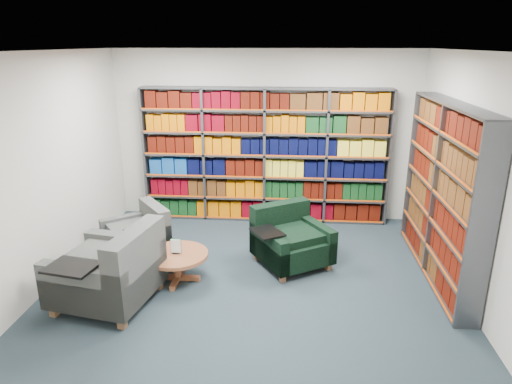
# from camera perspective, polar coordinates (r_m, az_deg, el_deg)

# --- Properties ---
(room_shell) EXTENTS (5.02, 5.02, 2.82)m
(room_shell) POSITION_cam_1_polar(r_m,az_deg,el_deg) (5.20, -0.55, 1.61)
(room_shell) COLOR #1A242D
(room_shell) RESTS_ON ground
(bookshelf_back) EXTENTS (4.00, 0.28, 2.20)m
(bookshelf_back) POSITION_cam_1_polar(r_m,az_deg,el_deg) (7.53, 1.10, 4.47)
(bookshelf_back) COLOR #47494F
(bookshelf_back) RESTS_ON ground
(bookshelf_right) EXTENTS (0.28, 2.50, 2.20)m
(bookshelf_right) POSITION_cam_1_polar(r_m,az_deg,el_deg) (6.14, 22.35, -0.14)
(bookshelf_right) COLOR #47494F
(bookshelf_right) RESTS_ON ground
(chair_teal_left) EXTENTS (1.09, 1.10, 0.71)m
(chair_teal_left) POSITION_cam_1_polar(r_m,az_deg,el_deg) (6.69, -14.21, -5.27)
(chair_teal_left) COLOR #0B1D33
(chair_teal_left) RESTS_ON ground
(chair_green_right) EXTENTS (1.19, 1.19, 0.79)m
(chair_green_right) POSITION_cam_1_polar(r_m,az_deg,el_deg) (6.26, 4.12, -6.08)
(chair_green_right) COLOR black
(chair_green_right) RESTS_ON ground
(chair_teal_front) EXTENTS (1.20, 1.31, 0.94)m
(chair_teal_front) POSITION_cam_1_polar(r_m,az_deg,el_deg) (5.52, -17.33, -9.72)
(chair_teal_front) COLOR #0B1D33
(chair_teal_front) RESTS_ON ground
(coffee_table) EXTENTS (0.80, 0.80, 0.56)m
(coffee_table) POSITION_cam_1_polar(r_m,az_deg,el_deg) (5.87, -9.90, -8.22)
(coffee_table) COLOR #955537
(coffee_table) RESTS_ON ground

